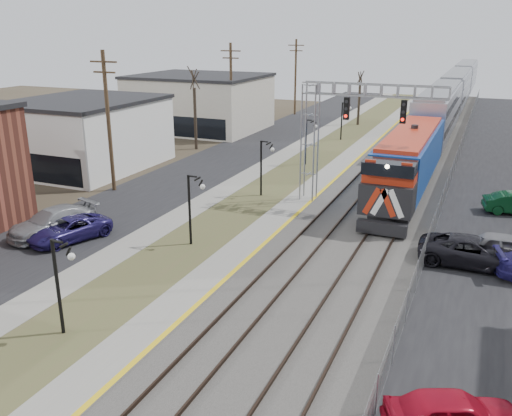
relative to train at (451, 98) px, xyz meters
The scene contains 20 objects.
street_west 36.67m from the train, 117.71° to the right, with size 7.00×120.00×0.04m, color black.
sidewalk 34.81m from the train, 111.12° to the right, with size 2.00×120.00×0.08m, color gray.
grass_median 33.85m from the train, 106.36° to the right, with size 4.00×120.00×0.06m, color #4A512B.
platform 33.13m from the train, 101.36° to the right, with size 2.00×120.00×0.24m, color gray.
ballast_bed 32.52m from the train, 92.65° to the right, with size 8.00×120.00×0.20m, color #595651.
platform_edge 32.96m from the train, 99.85° to the right, with size 0.24×120.00×0.01m, color gold.
track_near 32.66m from the train, 96.17° to the right, with size 1.58×120.00×0.15m.
track_far 32.47m from the train, 90.00° to the right, with size 1.58×120.00×0.15m.
train is the anchor object (origin of this frame).
signal_gantry 39.69m from the train, 96.20° to the right, with size 9.00×1.07×8.15m.
lampposts 50.00m from the train, 100.96° to the right, with size 0.14×62.14×4.00m.
utility_poles 46.89m from the train, 115.27° to the right, with size 0.28×80.28×10.00m.
fence 32.55m from the train, 85.23° to the right, with size 0.04×120.00×1.60m, color gray.
buildings_west 50.64m from the train, 121.55° to the right, with size 14.00×67.00×7.00m.
bare_trees 33.75m from the train, 122.55° to the right, with size 12.30×42.30×5.95m.
car_lot_a 59.45m from the train, 85.22° to the right, with size 1.65×4.10×1.40m, color #B20D24.
car_lot_c 46.52m from the train, 83.94° to the right, with size 2.44×5.30×1.47m, color black.
car_lot_e 45.57m from the train, 81.80° to the right, with size 1.75×4.36×1.49m, color slate.
car_street_a 54.02m from the train, 107.31° to the right, with size 2.15×4.67×1.30m, color #1F1752.
car_street_b 54.14m from the train, 108.95° to the right, with size 2.14×5.26×1.53m, color gray.
Camera 1 is at (10.29, -6.08, 11.42)m, focal length 38.00 mm.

